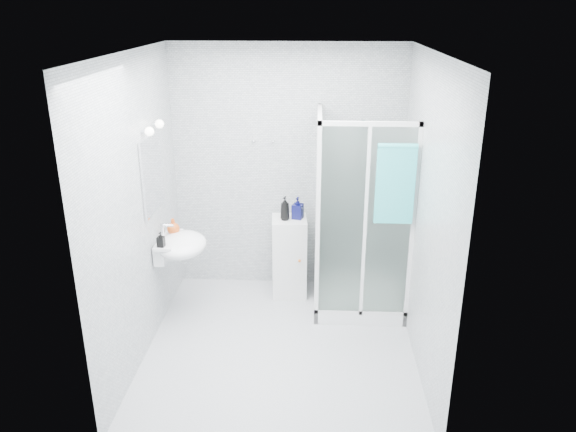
# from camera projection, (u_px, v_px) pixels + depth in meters

# --- Properties ---
(room) EXTENTS (2.40, 2.60, 2.60)m
(room) POSITION_uv_depth(u_px,v_px,m) (280.00, 214.00, 4.67)
(room) COLOR #BAC0C1
(room) RESTS_ON ground
(shower_enclosure) EXTENTS (0.90, 0.95, 2.00)m
(shower_enclosure) POSITION_uv_depth(u_px,v_px,m) (351.00, 268.00, 5.65)
(shower_enclosure) COLOR white
(shower_enclosure) RESTS_ON ground
(wall_basin) EXTENTS (0.46, 0.56, 0.35)m
(wall_basin) POSITION_uv_depth(u_px,v_px,m) (180.00, 245.00, 5.31)
(wall_basin) COLOR white
(wall_basin) RESTS_ON ground
(mirror) EXTENTS (0.02, 0.60, 0.70)m
(mirror) POSITION_uv_depth(u_px,v_px,m) (152.00, 173.00, 5.07)
(mirror) COLOR white
(mirror) RESTS_ON room
(vanity_lights) EXTENTS (0.10, 0.40, 0.08)m
(vanity_lights) POSITION_uv_depth(u_px,v_px,m) (154.00, 128.00, 4.92)
(vanity_lights) COLOR silver
(vanity_lights) RESTS_ON room
(wall_hooks) EXTENTS (0.23, 0.06, 0.03)m
(wall_hooks) POSITION_uv_depth(u_px,v_px,m) (263.00, 141.00, 5.74)
(wall_hooks) COLOR silver
(wall_hooks) RESTS_ON room
(storage_cabinet) EXTENTS (0.38, 0.40, 0.86)m
(storage_cabinet) POSITION_uv_depth(u_px,v_px,m) (289.00, 257.00, 5.93)
(storage_cabinet) COLOR silver
(storage_cabinet) RESTS_ON ground
(hand_towel) EXTENTS (0.34, 0.05, 0.73)m
(hand_towel) POSITION_uv_depth(u_px,v_px,m) (395.00, 182.00, 4.90)
(hand_towel) COLOR #2FB2B5
(hand_towel) RESTS_ON shower_enclosure
(shampoo_bottle_a) EXTENTS (0.12, 0.12, 0.25)m
(shampoo_bottle_a) POSITION_uv_depth(u_px,v_px,m) (285.00, 208.00, 5.71)
(shampoo_bottle_a) COLOR black
(shampoo_bottle_a) RESTS_ON storage_cabinet
(shampoo_bottle_b) EXTENTS (0.13, 0.13, 0.23)m
(shampoo_bottle_b) POSITION_uv_depth(u_px,v_px,m) (298.00, 208.00, 5.75)
(shampoo_bottle_b) COLOR #0A0B3D
(shampoo_bottle_b) RESTS_ON storage_cabinet
(soap_dispenser_orange) EXTENTS (0.16, 0.16, 0.16)m
(soap_dispenser_orange) POSITION_uv_depth(u_px,v_px,m) (173.00, 226.00, 5.37)
(soap_dispenser_orange) COLOR #B74715
(soap_dispenser_orange) RESTS_ON wall_basin
(soap_dispenser_black) EXTENTS (0.07, 0.07, 0.14)m
(soap_dispenser_black) POSITION_uv_depth(u_px,v_px,m) (161.00, 239.00, 5.09)
(soap_dispenser_black) COLOR black
(soap_dispenser_black) RESTS_ON wall_basin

